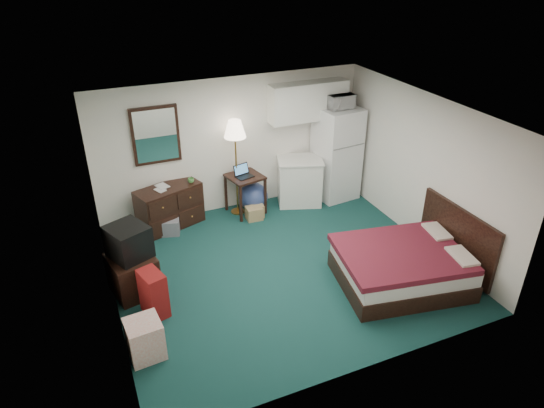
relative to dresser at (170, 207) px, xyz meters
name	(u,v)px	position (x,y,z in m)	size (l,w,h in m)	color
floor	(281,268)	(1.29, -1.98, -0.38)	(5.00, 4.50, 0.01)	black
ceiling	(283,115)	(1.29, -1.98, 2.12)	(5.00, 4.50, 0.01)	white
walls	(282,198)	(1.29, -1.98, 0.87)	(5.01, 4.51, 2.50)	white
mirror	(156,135)	(-0.06, 0.24, 1.27)	(0.80, 0.06, 1.00)	white
upper_cabinets	(308,101)	(2.74, 0.10, 1.57)	(1.50, 0.35, 0.70)	white
headboard	(457,238)	(3.75, -3.02, 0.17)	(0.06, 1.56, 1.00)	black
dresser	(170,207)	(0.00, 0.00, 0.00)	(1.13, 0.51, 0.77)	black
floor_lamp	(236,168)	(1.27, -0.01, 0.52)	(0.39, 0.39, 1.81)	#CE8D40
desk	(245,194)	(1.41, -0.05, -0.01)	(0.59, 0.59, 0.75)	black
exercise_ball	(253,197)	(1.59, -0.02, -0.11)	(0.54, 0.54, 0.54)	navy
kitchen_counter	(299,182)	(2.51, -0.10, 0.06)	(0.81, 0.61, 0.88)	white
fridge	(336,153)	(3.30, -0.10, 0.52)	(0.75, 0.75, 1.81)	white
bed	(402,267)	(2.77, -3.02, -0.10)	(1.80, 1.40, 0.58)	maroon
tv_stand	(133,274)	(-0.91, -1.65, -0.09)	(0.59, 0.65, 0.59)	black
suitcase	(153,293)	(-0.73, -2.25, -0.05)	(0.26, 0.41, 0.67)	maroon
retail_box	(145,339)	(-0.99, -2.98, -0.13)	(0.41, 0.41, 0.51)	white
file_bin	(168,226)	(-0.11, -0.25, -0.25)	(0.40, 0.30, 0.28)	gray
cardboard_box_a	(254,213)	(1.46, -0.38, -0.26)	(0.29, 0.24, 0.24)	tan
cardboard_box_b	(257,210)	(1.55, -0.30, -0.26)	(0.21, 0.25, 0.25)	tan
laptop	(245,172)	(1.39, -0.11, 0.47)	(0.31, 0.25, 0.21)	black
crt_tv	(128,242)	(-0.90, -1.61, 0.44)	(0.51, 0.55, 0.47)	black
microwave	(340,100)	(3.28, -0.13, 1.59)	(0.49, 0.27, 0.33)	white
book_a	(156,187)	(-0.21, -0.10, 0.48)	(0.15, 0.02, 0.20)	tan
book_b	(157,182)	(-0.16, 0.02, 0.51)	(0.18, 0.02, 0.24)	tan
mug	(191,180)	(0.43, 0.02, 0.44)	(0.11, 0.09, 0.11)	#539B48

